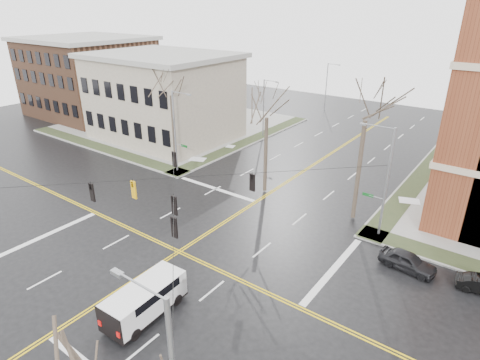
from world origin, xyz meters
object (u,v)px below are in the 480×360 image
Objects in this scene: parked_car_a at (408,261)px; tree_nw_near at (267,113)px; cargo_van at (148,297)px; signal_pole_nw at (176,130)px; tree_nw_far at (171,91)px; streetlight_north_b at (327,85)px; signal_pole_ne at (385,180)px; streetlight_north_a at (264,106)px; tree_ne at (366,114)px.

parked_car_a is 0.35× the size of tree_nw_near.
cargo_van is 18.11m from parked_car_a.
parked_car_a is (11.49, 13.98, -0.54)m from cargo_van.
signal_pole_nw is 0.75× the size of tree_nw_far.
signal_pole_ne is at bearing -58.95° from streetlight_north_b.
signal_pole_ne is 27.48m from streetlight_north_a.
tree_nw_near is (10.05, -15.08, 3.68)m from streetlight_north_a.
tree_ne is (-5.96, 4.78, 8.80)m from parked_car_a.
tree_nw_far is at bearing 141.64° from signal_pole_nw.
tree_ne reaches higher than cargo_van.
parked_car_a is 17.67m from tree_nw_near.
tree_nw_near is at bearing -56.32° from streetlight_north_a.
tree_nw_far reaches higher than signal_pole_nw.
tree_nw_near is at bearing 7.53° from signal_pole_nw.
streetlight_north_b reaches higher than cargo_van.
parked_car_a is (26.00, -3.36, -4.28)m from signal_pole_nw.
tree_nw_far reaches higher than tree_nw_near.
tree_nw_far is (-27.92, 4.89, 8.00)m from parked_car_a.
parked_car_a is 0.33× the size of tree_nw_far.
signal_pole_ne is 5.41m from tree_ne.
tree_nw_near is at bearing -74.01° from streetlight_north_b.
tree_nw_near is (10.05, -35.08, 3.68)m from streetlight_north_b.
tree_nw_far reaches higher than cargo_van.
cargo_van is 20.36m from tree_nw_near.
cargo_van reaches higher than parked_car_a.
signal_pole_ne is 24.89m from tree_nw_far.
signal_pole_nw is at bearing -91.05° from streetlight_north_b.
tree_nw_far is at bearing 179.53° from tree_nw_near.
parked_car_a is 11.65m from tree_ne.
signal_pole_ne is at bearing -6.78° from tree_nw_near.
parked_car_a is at bearing -38.10° from streetlight_north_a.
signal_pole_nw is 0.69× the size of tree_ne.
signal_pole_ne is at bearing -36.90° from streetlight_north_a.
tree_nw_near is at bearing 78.63° from parked_car_a.
signal_pole_nw is 16.52m from streetlight_north_a.
streetlight_north_a is 0.67× the size of tree_nw_far.
tree_nw_far is 1.06× the size of tree_nw_near.
streetlight_north_b is at bearing 118.91° from tree_ne.
tree_nw_far is 12.65m from tree_nw_near.
streetlight_north_b is 2.03× the size of parked_car_a.
parked_car_a is at bearing -45.04° from signal_pole_ne.
parked_car_a is at bearing -17.37° from tree_nw_near.
tree_ne reaches higher than parked_car_a.
streetlight_north_a is 32.42m from parked_car_a.
tree_nw_far reaches higher than streetlight_north_b.
signal_pole_nw reaches higher than streetlight_north_a.
signal_pole_ne reaches higher than parked_car_a.
cargo_van is at bearing -50.09° from signal_pole_nw.
tree_ne reaches higher than tree_nw_near.
streetlight_north_a is 36.71m from cargo_van.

